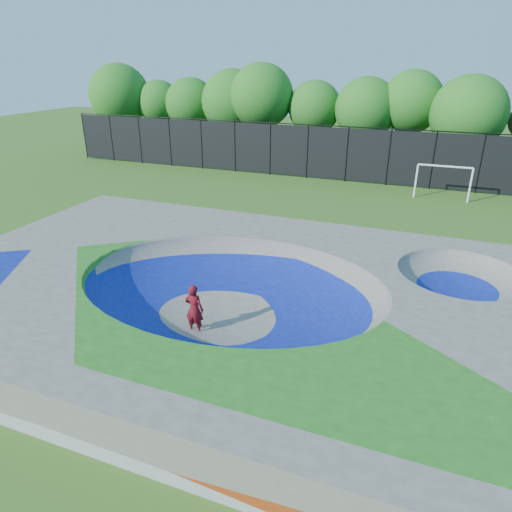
% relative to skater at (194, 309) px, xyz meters
% --- Properties ---
extents(ground, '(120.00, 120.00, 0.00)m').
position_rel_skater_xyz_m(ground, '(0.68, 1.43, -0.89)').
color(ground, '#325A19').
rests_on(ground, ground).
extents(skate_deck, '(22.00, 14.00, 1.50)m').
position_rel_skater_xyz_m(skate_deck, '(0.68, 1.43, -0.14)').
color(skate_deck, gray).
rests_on(skate_deck, ground).
extents(skater, '(0.66, 0.45, 1.78)m').
position_rel_skater_xyz_m(skater, '(0.00, 0.00, 0.00)').
color(skater, red).
rests_on(skater, ground).
extents(skateboard, '(0.79, 0.25, 0.05)m').
position_rel_skater_xyz_m(skateboard, '(0.00, 0.00, -0.87)').
color(skateboard, black).
rests_on(skateboard, ground).
extents(soccer_goal, '(3.42, 0.12, 2.26)m').
position_rel_skater_xyz_m(soccer_goal, '(7.46, 19.85, 0.68)').
color(soccer_goal, white).
rests_on(soccer_goal, ground).
extents(fence, '(48.09, 0.09, 4.04)m').
position_rel_skater_xyz_m(fence, '(0.68, 22.43, 1.21)').
color(fence, black).
rests_on(fence, ground).
extents(treeline, '(51.96, 7.24, 8.29)m').
position_rel_skater_xyz_m(treeline, '(-1.66, 27.87, 4.14)').
color(treeline, '#4B3825').
rests_on(treeline, ground).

